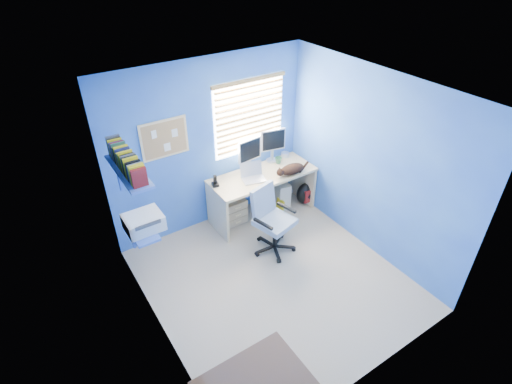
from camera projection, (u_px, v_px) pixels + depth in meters
floor at (274, 279)px, 5.20m from camera, size 3.00×3.20×0.00m
ceiling at (280, 94)px, 3.80m from camera, size 3.00×3.20×0.00m
wall_back at (210, 146)px, 5.61m from camera, size 3.00×0.01×2.50m
wall_front at (387, 291)px, 3.39m from camera, size 3.00×0.01×2.50m
wall_left at (150, 250)px, 3.81m from camera, size 0.01×3.20×2.50m
wall_right at (370, 164)px, 5.19m from camera, size 0.01×3.20×2.50m
desk at (262, 195)px, 6.17m from camera, size 1.63×0.65×0.74m
laptop at (254, 173)px, 5.77m from camera, size 0.38×0.33×0.22m
monitor_left at (249, 156)px, 5.88m from camera, size 0.41×0.16×0.54m
monitor_right at (272, 145)px, 6.15m from camera, size 0.42×0.20×0.54m
phone at (215, 180)px, 5.65m from camera, size 0.11×0.13×0.17m
mug at (278, 160)px, 6.20m from camera, size 0.10×0.09×0.10m
cd_spindle at (285, 155)px, 6.40m from camera, size 0.13×0.13×0.07m
cat at (292, 169)px, 5.94m from camera, size 0.41×0.22×0.15m
tower_pc at (280, 192)px, 6.48m from camera, size 0.28×0.47×0.45m
drawer_boxes at (234, 210)px, 6.11m from camera, size 0.35×0.28×0.41m
yellow_book at (280, 206)px, 6.34m from camera, size 0.03×0.17×0.24m
backpack at (305, 193)px, 6.53m from camera, size 0.32×0.24×0.37m
office_chair at (272, 228)px, 5.51m from camera, size 0.68×0.68×0.96m
window_blinds at (250, 117)px, 5.72m from camera, size 1.15×0.05×1.10m
corkboard at (164, 139)px, 5.13m from camera, size 0.64×0.02×0.52m
wall_shelves at (135, 193)px, 4.30m from camera, size 0.42×0.90×1.05m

